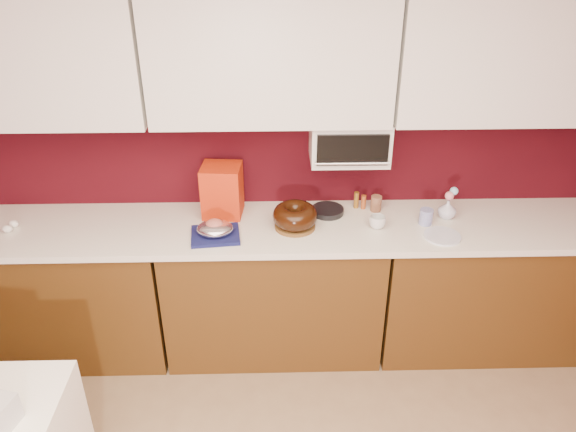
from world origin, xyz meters
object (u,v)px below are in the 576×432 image
Objects in this scene: blue_jar at (426,217)px; flower_vase at (447,208)px; toaster_oven at (349,140)px; coffee_mug at (377,221)px; pandoro_box at (222,190)px; bundt_cake at (295,215)px; foil_ham_nest at (215,228)px.

flower_vase is (0.15, 0.07, 0.02)m from blue_jar.
toaster_oven reaches higher than coffee_mug.
pandoro_box is 3.33× the size of blue_jar.
toaster_oven is 1.72× the size of bundt_cake.
toaster_oven is 0.50m from coffee_mug.
blue_jar reaches higher than coffee_mug.
toaster_oven is 3.42× the size of flower_vase.
pandoro_box is 3.41× the size of coffee_mug.
pandoro_box reaches higher than coffee_mug.
toaster_oven is at bearing 30.60° from bundt_cake.
pandoro_box is (-0.43, 0.18, 0.08)m from bundt_cake.
blue_jar reaches higher than foil_ham_nest.
foil_ham_nest is 1.24m from blue_jar.
pandoro_box reaches higher than bundt_cake.
pandoro_box is at bearing 167.63° from coffee_mug.
bundt_cake reaches higher than foil_ham_nest.
toaster_oven is at bearing 19.98° from foil_ham_nest.
pandoro_box is (-0.75, -0.00, -0.32)m from toaster_oven.
coffee_mug is 0.30m from blue_jar.
bundt_cake is (-0.32, -0.19, -0.39)m from toaster_oven.
pandoro_box is 1.23m from blue_jar.
coffee_mug is 0.46m from flower_vase.
blue_jar is at bearing -154.21° from flower_vase.
foil_ham_nest is 1.57× the size of flower_vase.
toaster_oven is at bearing 128.56° from coffee_mug.
bundt_cake is 1.99× the size of flower_vase.
toaster_oven reaches higher than foil_ham_nest.
flower_vase is at bearing -8.89° from toaster_oven.
foil_ham_nest is (-0.78, -0.28, -0.42)m from toaster_oven.
pandoro_box is 0.94m from coffee_mug.
flower_vase is (0.92, 0.09, -0.01)m from bundt_cake.
coffee_mug is (0.92, -0.20, -0.11)m from pandoro_box.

